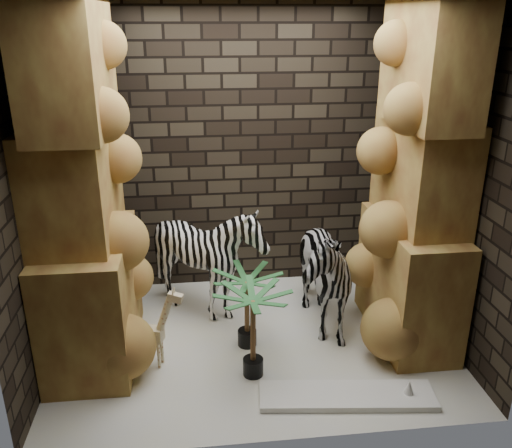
{
  "coord_description": "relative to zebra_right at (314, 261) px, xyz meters",
  "views": [
    {
      "loc": [
        -0.48,
        -4.2,
        2.8
      ],
      "look_at": [
        0.03,
        0.15,
        1.1
      ],
      "focal_mm": 37.75,
      "sensor_mm": 36.0,
      "label": 1
    }
  ],
  "objects": [
    {
      "name": "zebra_right",
      "position": [
        0.0,
        0.0,
        0.0
      ],
      "size": [
        0.72,
        1.19,
        1.34
      ],
      "primitive_type": "imported",
      "rotation": [
        0.0,
        0.0,
        0.1
      ],
      "color": "white",
      "rests_on": "floor"
    },
    {
      "name": "rock_pillar_right",
      "position": [
        0.84,
        -0.25,
        0.83
      ],
      "size": [
        0.58,
        1.25,
        3.0
      ],
      "primitive_type": null,
      "color": "gold",
      "rests_on": "floor"
    },
    {
      "name": "floor",
      "position": [
        -0.58,
        -0.25,
        -0.67
      ],
      "size": [
        3.5,
        3.5,
        0.0
      ],
      "primitive_type": "plane",
      "color": "silver",
      "rests_on": "ground"
    },
    {
      "name": "wall_left",
      "position": [
        -2.33,
        -0.25,
        0.83
      ],
      "size": [
        0.0,
        3.0,
        3.0
      ],
      "primitive_type": "plane",
      "rotation": [
        1.57,
        0.0,
        1.57
      ],
      "color": "black",
      "rests_on": "ground"
    },
    {
      "name": "palm_front",
      "position": [
        -0.66,
        -0.29,
        -0.3
      ],
      "size": [
        0.36,
        0.36,
        0.74
      ],
      "primitive_type": null,
      "color": "#266C35",
      "rests_on": "floor"
    },
    {
      "name": "surfboard",
      "position": [
        0.05,
        -1.12,
        -0.64
      ],
      "size": [
        1.4,
        0.48,
        0.05
      ],
      "primitive_type": "cube",
      "rotation": [
        0.0,
        0.0,
        -0.11
      ],
      "color": "white",
      "rests_on": "floor"
    },
    {
      "name": "wall_front",
      "position": [
        -0.58,
        -1.5,
        0.83
      ],
      "size": [
        3.5,
        0.0,
        3.5
      ],
      "primitive_type": "plane",
      "rotation": [
        -1.57,
        0.0,
        0.0
      ],
      "color": "black",
      "rests_on": "ground"
    },
    {
      "name": "zebra_left",
      "position": [
        -0.97,
        0.29,
        -0.12
      ],
      "size": [
        1.1,
        1.31,
        1.1
      ],
      "primitive_type": "imported",
      "rotation": [
        0.0,
        0.0,
        0.11
      ],
      "color": "white",
      "rests_on": "floor"
    },
    {
      "name": "giraffe_toy",
      "position": [
        -1.52,
        -0.48,
        -0.28
      ],
      "size": [
        0.42,
        0.25,
        0.77
      ],
      "primitive_type": null,
      "rotation": [
        0.0,
        0.0,
        -0.3
      ],
      "color": "beige",
      "rests_on": "floor"
    },
    {
      "name": "wall_right",
      "position": [
        1.17,
        -0.25,
        0.83
      ],
      "size": [
        0.0,
        3.0,
        3.0
      ],
      "primitive_type": "plane",
      "rotation": [
        1.57,
        0.0,
        -1.57
      ],
      "color": "black",
      "rests_on": "ground"
    },
    {
      "name": "wall_back",
      "position": [
        -0.58,
        1.0,
        0.83
      ],
      "size": [
        3.5,
        0.0,
        3.5
      ],
      "primitive_type": "plane",
      "rotation": [
        1.57,
        0.0,
        0.0
      ],
      "color": "black",
      "rests_on": "ground"
    },
    {
      "name": "rock_pillar_left",
      "position": [
        -1.98,
        -0.25,
        0.83
      ],
      "size": [
        0.68,
        1.3,
        3.0
      ],
      "primitive_type": null,
      "color": "gold",
      "rests_on": "floor"
    },
    {
      "name": "palm_back",
      "position": [
        -0.65,
        -0.73,
        -0.27
      ],
      "size": [
        0.36,
        0.36,
        0.8
      ],
      "primitive_type": null,
      "color": "#266C35",
      "rests_on": "floor"
    }
  ]
}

